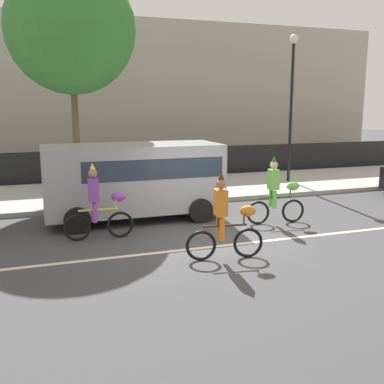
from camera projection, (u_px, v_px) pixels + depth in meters
ground_plane at (212, 240)px, 11.09m from camera, size 80.00×80.00×0.00m
road_centre_line at (219, 246)px, 10.62m from camera, size 36.00×0.14×0.01m
sidewalk_curb at (149, 191)px, 17.10m from camera, size 60.00×5.00×0.15m
fence_line at (133, 165)px, 19.67m from camera, size 40.00×0.08×1.40m
building_backdrop at (134, 95)px, 27.65m from camera, size 28.00×8.00×7.76m
parade_cyclist_purple at (99, 206)px, 11.03m from camera, size 1.72×0.50×1.92m
parade_cyclist_orange at (226, 221)px, 9.58m from camera, size 1.71×0.52×1.92m
parade_cyclist_lime at (277, 194)px, 12.50m from camera, size 1.72×0.50×1.92m
parked_van_grey at (136, 176)px, 12.93m from camera, size 5.00×2.22×2.18m
street_lamp_post at (292, 87)px, 18.04m from camera, size 0.36×0.36×5.86m
street_tree_near_lamp at (71, 29)px, 15.92m from camera, size 4.59×4.59×8.08m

